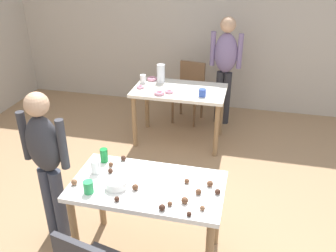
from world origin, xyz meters
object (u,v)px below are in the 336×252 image
person_girl_near (46,157)px  mixing_bowl (116,184)px  soda_can (104,155)px  dining_table_near (148,196)px  dining_table_far (179,97)px  person_adult_far (225,62)px  pitcher_far (161,73)px  chair_far_table (190,88)px

person_girl_near → mixing_bowl: bearing=-10.6°
mixing_bowl → soda_can: size_ratio=1.39×
dining_table_near → mixing_bowl: size_ratio=7.10×
dining_table_far → person_adult_far: 0.90m
dining_table_near → person_adult_far: (0.34, 2.73, 0.30)m
dining_table_near → pitcher_far: (-0.47, 2.25, 0.23)m
person_adult_far → mixing_bowl: 2.88m
person_adult_far → mixing_bowl: person_adult_far is taller
chair_far_table → person_girl_near: person_girl_near is taller
dining_table_near → chair_far_table: chair_far_table is taller
dining_table_near → person_girl_near: bearing=178.1°
pitcher_far → person_girl_near: bearing=-100.6°
dining_table_far → person_adult_far: person_adult_far is taller
person_adult_far → mixing_bowl: (-0.56, -2.82, -0.15)m
dining_table_near → soda_can: (-0.45, 0.23, 0.17)m
dining_table_near → mixing_bowl: 0.28m
dining_table_near → chair_far_table: bearing=93.2°
dining_table_near → chair_far_table: (-0.15, 2.74, -0.14)m
chair_far_table → mixing_bowl: size_ratio=5.14×
dining_table_near → soda_can: bearing=153.2°
soda_can → pitcher_far: size_ratio=0.51×
dining_table_near → dining_table_far: same height
chair_far_table → pitcher_far: bearing=-122.1°
pitcher_far → person_adult_far: bearing=30.8°
dining_table_far → soda_can: size_ratio=9.67×
dining_table_far → soda_can: bearing=-98.9°
dining_table_near → dining_table_far: (-0.17, 2.04, 0.00)m
person_adult_far → pitcher_far: person_adult_far is taller
chair_far_table → mixing_bowl: 2.85m
person_adult_far → dining_table_near: bearing=-97.1°
dining_table_far → pitcher_far: (-0.30, 0.21, 0.23)m
chair_far_table → mixing_bowl: bearing=-91.3°
dining_table_near → pitcher_far: 2.30m
dining_table_far → mixing_bowl: 2.14m
person_girl_near → mixing_bowl: 0.67m
dining_table_far → chair_far_table: chair_far_table is taller
person_girl_near → pitcher_far: person_girl_near is taller
soda_can → pitcher_far: pitcher_far is taller
chair_far_table → person_adult_far: size_ratio=0.56×
dining_table_far → pitcher_far: pitcher_far is taller
chair_far_table → soda_can: size_ratio=7.13×
dining_table_far → soda_can: soda_can is taller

